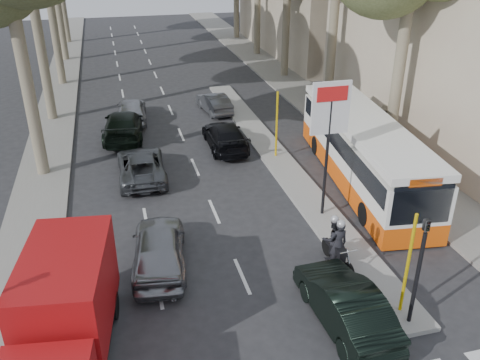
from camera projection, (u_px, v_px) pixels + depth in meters
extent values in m
plane|color=#28282B|center=(287.00, 310.00, 15.57)|extent=(120.00, 120.00, 0.00)
cube|color=gray|center=(285.00, 79.00, 39.14)|extent=(3.20, 70.00, 0.12)
cube|color=gray|center=(62.00, 84.00, 37.98)|extent=(2.40, 64.00, 0.12)
cube|color=gray|center=(276.00, 157.00, 25.79)|extent=(1.50, 26.00, 0.16)
cylinder|color=yellow|center=(408.00, 266.00, 14.66)|extent=(0.10, 0.10, 3.50)
cylinder|color=yellow|center=(325.00, 178.00, 19.85)|extent=(0.10, 0.10, 3.50)
cylinder|color=yellow|center=(277.00, 126.00, 25.05)|extent=(0.10, 0.10, 3.50)
cylinder|color=black|center=(327.00, 158.00, 19.47)|extent=(0.12, 0.12, 5.20)
cube|color=white|center=(331.00, 108.00, 18.58)|extent=(1.50, 0.10, 2.00)
cube|color=red|center=(333.00, 94.00, 18.29)|extent=(1.20, 0.02, 0.55)
cylinder|color=black|center=(416.00, 281.00, 14.29)|extent=(0.12, 0.12, 3.20)
imported|color=black|center=(425.00, 236.00, 13.62)|extent=(0.16, 0.41, 1.00)
cylinder|color=black|center=(7.00, 339.00, 12.27)|extent=(0.12, 0.12, 3.20)
cylinder|color=#6B604C|center=(28.00, 88.00, 22.28)|extent=(0.56, 0.56, 8.40)
cylinder|color=#6B604C|center=(40.00, 45.00, 29.06)|extent=(0.56, 0.56, 8.96)
cylinder|color=#6B604C|center=(54.00, 29.00, 36.22)|extent=(0.56, 0.56, 8.12)
cylinder|color=#6B604C|center=(58.00, 4.00, 42.82)|extent=(0.56, 0.56, 9.52)
cylinder|color=#6B604C|center=(398.00, 74.00, 24.39)|extent=(0.56, 0.56, 8.40)
cylinder|color=#6B604C|center=(333.00, 35.00, 31.16)|extent=(0.56, 0.56, 9.24)
cylinder|color=#6B604C|center=(286.00, 25.00, 38.36)|extent=(0.56, 0.56, 7.84)
cylinder|color=#6B604C|center=(257.00, 4.00, 45.06)|extent=(0.56, 0.56, 8.96)
imported|color=gray|center=(159.00, 248.00, 17.24)|extent=(2.32, 4.61, 1.51)
imported|color=black|center=(345.00, 304.00, 14.76)|extent=(1.69, 4.40, 1.43)
imported|color=#484B50|center=(141.00, 166.00, 23.53)|extent=(2.19, 4.60, 1.27)
imported|color=black|center=(225.00, 136.00, 26.77)|extent=(1.95, 4.65, 1.34)
imported|color=#93959A|center=(132.00, 110.00, 30.43)|extent=(1.99, 4.35, 1.44)
imported|color=#4A4C51|center=(214.00, 103.00, 32.08)|extent=(1.78, 3.82, 1.21)
imported|color=black|center=(124.00, 125.00, 28.04)|extent=(2.69, 5.37, 1.50)
cube|color=black|center=(70.00, 347.00, 13.50)|extent=(2.78, 5.78, 0.23)
cylinder|color=black|center=(49.00, 311.00, 14.92)|extent=(0.39, 0.86, 0.83)
cylinder|color=black|center=(113.00, 306.00, 15.12)|extent=(0.39, 0.86, 0.83)
cube|color=#990D10|center=(68.00, 291.00, 13.58)|extent=(2.65, 4.14, 2.31)
cube|color=#F4570D|center=(361.00, 171.00, 23.25)|extent=(3.84, 11.66, 0.90)
cube|color=white|center=(364.00, 146.00, 22.72)|extent=(3.84, 11.66, 1.49)
cube|color=black|center=(364.00, 140.00, 22.59)|extent=(3.80, 11.21, 0.85)
cube|color=white|center=(366.00, 123.00, 22.23)|extent=(3.84, 11.66, 0.30)
cube|color=black|center=(422.00, 205.00, 17.60)|extent=(2.18, 0.32, 1.49)
cube|color=#F4570D|center=(426.00, 183.00, 17.21)|extent=(1.19, 0.20, 0.32)
cylinder|color=black|center=(365.00, 214.00, 19.91)|extent=(0.39, 0.98, 0.96)
cylinder|color=black|center=(419.00, 210.00, 20.18)|extent=(0.39, 0.98, 0.96)
cylinder|color=black|center=(317.00, 145.00, 26.20)|extent=(0.39, 0.98, 0.96)
cylinder|color=black|center=(358.00, 143.00, 26.48)|extent=(0.39, 0.98, 0.96)
cylinder|color=black|center=(349.00, 272.00, 16.74)|extent=(0.14, 0.67, 0.66)
cylinder|color=black|center=(327.00, 247.00, 18.06)|extent=(0.14, 0.67, 0.66)
cylinder|color=silver|center=(349.00, 261.00, 16.62)|extent=(0.09, 0.42, 0.83)
cube|color=black|center=(337.00, 255.00, 17.38)|extent=(0.27, 0.79, 0.31)
cube|color=black|center=(341.00, 252.00, 17.08)|extent=(0.34, 0.48, 0.23)
cube|color=black|center=(333.00, 245.00, 17.55)|extent=(0.33, 0.69, 0.12)
cylinder|color=silver|center=(349.00, 252.00, 16.53)|extent=(0.64, 0.08, 0.04)
imported|color=black|center=(338.00, 244.00, 17.18)|extent=(0.66, 0.45, 1.74)
imported|color=black|center=(333.00, 239.00, 17.56)|extent=(0.82, 0.49, 1.63)
sphere|color=#B2B2B7|center=(341.00, 224.00, 16.77)|extent=(0.29, 0.29, 0.29)
sphere|color=#B2B2B7|center=(335.00, 219.00, 17.17)|extent=(0.29, 0.29, 0.29)
imported|color=#393048|center=(361.00, 143.00, 25.02)|extent=(0.82, 1.17, 1.81)
imported|color=#706554|center=(385.00, 120.00, 28.05)|extent=(1.15, 0.54, 1.76)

